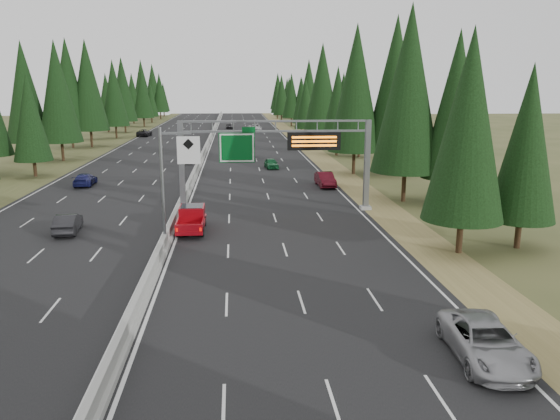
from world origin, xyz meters
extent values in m
cube|color=black|center=(0.00, 80.00, 0.04)|extent=(32.00, 260.00, 0.08)
cube|color=olive|center=(17.80, 80.00, 0.03)|extent=(3.60, 260.00, 0.06)
cube|color=#3B4520|center=(-17.80, 80.00, 0.03)|extent=(3.60, 260.00, 0.06)
cube|color=gray|center=(0.00, 80.00, 0.23)|extent=(0.70, 260.00, 0.30)
cube|color=gray|center=(0.00, 80.00, 0.63)|extent=(0.30, 260.00, 0.60)
cube|color=slate|center=(0.35, 35.00, 3.98)|extent=(0.45, 0.45, 7.80)
cube|color=gray|center=(0.35, 35.00, 0.23)|extent=(0.90, 0.90, 0.30)
cube|color=slate|center=(16.20, 35.00, 3.98)|extent=(0.45, 0.45, 7.80)
cube|color=gray|center=(16.20, 35.00, 0.23)|extent=(0.90, 0.90, 0.30)
cube|color=slate|center=(8.28, 35.00, 7.80)|extent=(15.85, 0.35, 0.16)
cube|color=slate|center=(8.28, 35.00, 6.96)|extent=(15.85, 0.35, 0.16)
cube|color=#054C19|center=(5.00, 34.75, 5.63)|extent=(3.00, 0.10, 2.50)
cube|color=silver|center=(5.00, 34.69, 5.63)|extent=(2.85, 0.02, 2.35)
cube|color=#054C19|center=(6.00, 34.75, 7.13)|extent=(1.10, 0.10, 0.45)
cube|color=black|center=(11.50, 34.70, 6.13)|extent=(4.50, 0.40, 1.50)
cube|color=orange|center=(11.50, 34.48, 6.48)|extent=(3.80, 0.02, 0.18)
cube|color=orange|center=(11.50, 34.48, 6.13)|extent=(3.80, 0.02, 0.18)
cube|color=orange|center=(11.50, 34.48, 5.78)|extent=(3.80, 0.02, 0.18)
cylinder|color=slate|center=(0.00, 25.00, 4.08)|extent=(0.20, 0.20, 8.00)
cube|color=gray|center=(0.00, 25.00, 0.18)|extent=(0.50, 0.50, 0.20)
cube|color=slate|center=(1.00, 25.00, 7.68)|extent=(2.00, 0.15, 0.15)
cube|color=silver|center=(1.80, 24.88, 6.58)|extent=(1.50, 0.06, 1.80)
cylinder|color=black|center=(19.25, 21.95, 1.14)|extent=(0.40, 0.40, 2.29)
cone|color=black|center=(19.25, 21.95, 8.29)|extent=(5.14, 5.14, 12.00)
cylinder|color=black|center=(23.68, 22.83, 0.98)|extent=(0.40, 0.40, 1.95)
cone|color=black|center=(23.68, 22.83, 7.07)|extent=(4.39, 4.39, 10.24)
cylinder|color=black|center=(20.65, 38.39, 1.44)|extent=(0.40, 0.40, 2.87)
cone|color=black|center=(20.65, 38.39, 10.41)|extent=(6.46, 6.46, 15.08)
cylinder|color=black|center=(24.52, 36.76, 1.25)|extent=(0.40, 0.40, 2.50)
cone|color=black|center=(24.52, 36.76, 9.05)|extent=(5.61, 5.61, 13.10)
cylinder|color=black|center=(19.43, 54.75, 1.44)|extent=(0.40, 0.40, 2.87)
cone|color=black|center=(19.43, 54.75, 10.41)|extent=(6.46, 6.46, 15.08)
cylinder|color=black|center=(24.14, 54.51, 1.51)|extent=(0.40, 0.40, 3.03)
cone|color=black|center=(24.14, 54.51, 10.98)|extent=(6.81, 6.81, 15.90)
cylinder|color=black|center=(20.84, 73.65, 1.10)|extent=(0.40, 0.40, 2.19)
cone|color=black|center=(20.84, 73.65, 7.95)|extent=(4.93, 4.93, 11.51)
cylinder|color=black|center=(23.88, 71.24, 1.06)|extent=(0.40, 0.40, 2.11)
cone|color=black|center=(23.88, 71.24, 7.65)|extent=(4.75, 4.75, 11.08)
cylinder|color=black|center=(20.94, 89.37, 1.46)|extent=(0.40, 0.40, 2.93)
cone|color=black|center=(20.94, 89.37, 10.62)|extent=(6.59, 6.59, 15.38)
cylinder|color=black|center=(24.45, 87.34, 1.05)|extent=(0.40, 0.40, 2.09)
cone|color=black|center=(24.45, 87.34, 7.59)|extent=(4.71, 4.71, 11.00)
cylinder|color=black|center=(19.69, 103.12, 1.00)|extent=(0.40, 0.40, 2.01)
cone|color=black|center=(19.69, 103.12, 7.29)|extent=(4.52, 4.52, 10.55)
cylinder|color=black|center=(23.58, 104.89, 0.92)|extent=(0.40, 0.40, 1.84)
cone|color=black|center=(23.58, 104.89, 6.65)|extent=(4.13, 4.13, 9.63)
cylinder|color=black|center=(20.97, 119.97, 1.01)|extent=(0.40, 0.40, 2.03)
cone|color=black|center=(20.97, 119.97, 7.35)|extent=(4.56, 4.56, 10.64)
cylinder|color=black|center=(24.91, 120.37, 1.17)|extent=(0.40, 0.40, 2.34)
cone|color=black|center=(24.91, 120.37, 8.49)|extent=(5.27, 5.27, 12.30)
cylinder|color=black|center=(20.47, 138.38, 1.13)|extent=(0.40, 0.40, 2.26)
cone|color=black|center=(20.47, 138.38, 8.18)|extent=(5.08, 5.08, 11.84)
cylinder|color=black|center=(24.96, 137.12, 1.42)|extent=(0.40, 0.40, 2.83)
cone|color=black|center=(24.96, 137.12, 10.26)|extent=(6.37, 6.37, 14.86)
cylinder|color=black|center=(19.10, 153.72, 1.13)|extent=(0.40, 0.40, 2.25)
cone|color=black|center=(19.10, 153.72, 8.16)|extent=(5.07, 5.07, 11.82)
cylinder|color=black|center=(24.91, 153.85, 1.08)|extent=(0.40, 0.40, 2.15)
cone|color=black|center=(24.91, 153.85, 7.81)|extent=(4.85, 4.85, 11.31)
cylinder|color=black|center=(19.30, 171.88, 0.98)|extent=(0.40, 0.40, 1.96)
cone|color=black|center=(19.30, 171.88, 7.10)|extent=(4.41, 4.41, 10.29)
cylinder|color=black|center=(23.32, 173.01, 1.09)|extent=(0.40, 0.40, 2.18)
cone|color=black|center=(23.32, 173.01, 7.90)|extent=(4.90, 4.90, 11.44)
cylinder|color=black|center=(20.90, 189.87, 1.23)|extent=(0.40, 0.40, 2.46)
cone|color=black|center=(20.90, 189.87, 8.93)|extent=(5.54, 5.54, 12.93)
cylinder|color=black|center=(24.19, 188.99, 1.08)|extent=(0.40, 0.40, 2.16)
cone|color=black|center=(24.19, 188.99, 7.81)|extent=(4.85, 4.85, 11.31)
cylinder|color=black|center=(-19.09, 55.99, 0.99)|extent=(0.40, 0.40, 1.97)
cone|color=black|center=(-19.09, 55.99, 7.14)|extent=(4.43, 4.43, 10.35)
cylinder|color=black|center=(-20.16, 70.67, 1.37)|extent=(0.40, 0.40, 2.74)
cone|color=black|center=(-20.16, 70.67, 9.93)|extent=(6.16, 6.16, 14.38)
cylinder|color=black|center=(-24.90, 71.30, 1.36)|extent=(0.40, 0.40, 2.73)
cone|color=black|center=(-24.90, 71.30, 9.88)|extent=(6.13, 6.13, 14.31)
cylinder|color=black|center=(-20.59, 89.07, 1.49)|extent=(0.40, 0.40, 2.99)
cone|color=black|center=(-20.59, 89.07, 10.84)|extent=(6.73, 6.73, 15.69)
cylinder|color=black|center=(-23.71, 88.52, 1.51)|extent=(0.40, 0.40, 3.01)
cone|color=black|center=(-23.71, 88.52, 10.93)|extent=(6.78, 6.78, 15.83)
cylinder|color=black|center=(-19.75, 106.21, 1.28)|extent=(0.40, 0.40, 2.56)
cone|color=black|center=(-19.75, 106.21, 9.29)|extent=(5.76, 5.76, 13.45)
cylinder|color=black|center=(-24.25, 103.91, 0.96)|extent=(0.40, 0.40, 1.92)
cone|color=black|center=(-24.25, 103.91, 6.95)|extent=(4.31, 4.31, 10.06)
cylinder|color=black|center=(-20.60, 120.61, 1.33)|extent=(0.40, 0.40, 2.66)
cone|color=black|center=(-20.60, 120.61, 9.66)|extent=(6.00, 6.00, 13.99)
cylinder|color=black|center=(-24.83, 122.25, 1.10)|extent=(0.40, 0.40, 2.20)
cone|color=black|center=(-24.83, 122.25, 7.96)|extent=(4.94, 4.94, 11.53)
cylinder|color=black|center=(-19.01, 138.24, 1.22)|extent=(0.40, 0.40, 2.45)
cone|color=black|center=(-19.01, 138.24, 8.87)|extent=(5.50, 5.50, 12.84)
cylinder|color=black|center=(-24.54, 140.19, 1.45)|extent=(0.40, 0.40, 2.91)
cone|color=black|center=(-24.54, 140.19, 10.53)|extent=(6.54, 6.54, 15.26)
cylinder|color=black|center=(-19.50, 155.84, 0.94)|extent=(0.40, 0.40, 1.88)
cone|color=black|center=(-19.50, 155.84, 6.81)|extent=(4.23, 4.23, 9.86)
cylinder|color=black|center=(-24.31, 153.06, 1.16)|extent=(0.40, 0.40, 2.31)
cone|color=black|center=(-24.31, 153.06, 8.38)|extent=(5.20, 5.20, 12.13)
cylinder|color=black|center=(-19.02, 172.64, 1.19)|extent=(0.40, 0.40, 2.38)
cone|color=black|center=(-19.02, 172.64, 8.63)|extent=(5.35, 5.35, 12.49)
cylinder|color=black|center=(-24.48, 171.49, 1.52)|extent=(0.40, 0.40, 3.04)
cone|color=black|center=(-24.48, 171.49, 11.02)|extent=(6.84, 6.84, 15.96)
cylinder|color=black|center=(-20.00, 189.78, 0.95)|extent=(0.40, 0.40, 1.89)
cone|color=black|center=(-20.00, 189.78, 6.85)|extent=(4.25, 4.25, 9.93)
cylinder|color=black|center=(-23.36, 188.40, 1.47)|extent=(0.40, 0.40, 2.95)
cone|color=black|center=(-23.36, 188.40, 10.69)|extent=(6.63, 6.63, 15.48)
imported|color=#98989C|center=(14.50, 8.00, 0.84)|extent=(2.85, 5.62, 1.52)
cylinder|color=black|center=(0.68, 27.13, 0.47)|extent=(0.29, 0.77, 0.77)
cylinder|color=black|center=(2.32, 27.13, 0.47)|extent=(0.29, 0.77, 0.77)
cylinder|color=black|center=(0.68, 30.32, 0.47)|extent=(0.29, 0.77, 0.77)
cylinder|color=black|center=(2.32, 30.32, 0.47)|extent=(0.29, 0.77, 0.77)
cube|color=maroon|center=(1.50, 28.78, 0.61)|extent=(1.93, 5.41, 0.29)
cube|color=maroon|center=(1.50, 29.65, 1.29)|extent=(1.84, 2.13, 1.06)
cube|color=black|center=(1.50, 29.65, 1.58)|extent=(1.64, 1.84, 0.53)
cube|color=maroon|center=(0.58, 27.32, 0.95)|extent=(0.10, 2.32, 0.58)
cube|color=maroon|center=(2.42, 27.32, 0.95)|extent=(0.10, 2.32, 0.58)
cube|color=maroon|center=(1.50, 26.16, 0.95)|extent=(1.93, 0.10, 0.58)
imported|color=#145A2D|center=(9.61, 60.13, 0.73)|extent=(1.90, 3.97, 1.31)
imported|color=#4F0B15|center=(14.50, 46.34, 0.85)|extent=(1.80, 4.72, 1.54)
imported|color=black|center=(6.44, 70.19, 0.90)|extent=(2.71, 5.84, 1.65)
imported|color=#BCBCBC|center=(9.89, 121.48, 0.90)|extent=(3.17, 6.09, 1.64)
imported|color=black|center=(3.61, 128.60, 0.75)|extent=(1.92, 4.07, 1.35)
imported|color=black|center=(-7.58, 29.14, 0.79)|extent=(1.94, 4.45, 1.42)
imported|color=navy|center=(-11.47, 49.07, 0.75)|extent=(1.98, 4.64, 1.33)
imported|color=silver|center=(-1.65, 65.93, 0.73)|extent=(1.80, 3.89, 1.29)
imported|color=black|center=(-14.50, 109.51, 0.83)|extent=(2.91, 5.58, 1.50)
camera|label=1|loc=(4.77, -11.04, 10.67)|focal=35.00mm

